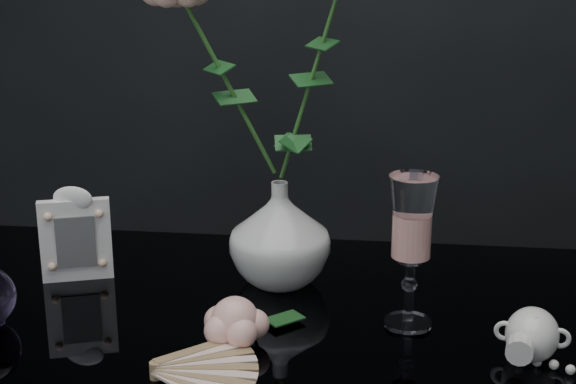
% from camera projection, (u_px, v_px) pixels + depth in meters
% --- Properties ---
extents(vase, '(0.15, 0.15, 0.15)m').
position_uv_depth(vase, '(280.00, 233.00, 1.25)').
color(vase, silver).
rests_on(vase, table).
extents(wine_glass, '(0.07, 0.07, 0.20)m').
position_uv_depth(wine_glass, '(411.00, 252.00, 1.11)').
color(wine_glass, white).
rests_on(wine_glass, table).
extents(picture_frame, '(0.13, 0.11, 0.14)m').
position_uv_depth(picture_frame, '(75.00, 233.00, 1.26)').
color(picture_frame, white).
rests_on(picture_frame, table).
extents(paper_fan, '(0.26, 0.22, 0.02)m').
position_uv_depth(paper_fan, '(156.00, 369.00, 1.01)').
color(paper_fan, beige).
rests_on(paper_fan, table).
extents(loose_rose, '(0.17, 0.21, 0.06)m').
position_uv_depth(loose_rose, '(235.00, 321.00, 1.08)').
color(loose_rose, '#FFB1A4').
rests_on(loose_rose, table).
extents(pearl_jar, '(0.26, 0.27, 0.07)m').
position_uv_depth(pearl_jar, '(532.00, 332.00, 1.05)').
color(pearl_jar, silver).
rests_on(pearl_jar, table).
extents(roses, '(0.31, 0.14, 0.41)m').
position_uv_depth(roses, '(278.00, 45.00, 1.17)').
color(roses, '#F2B198').
rests_on(roses, vase).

